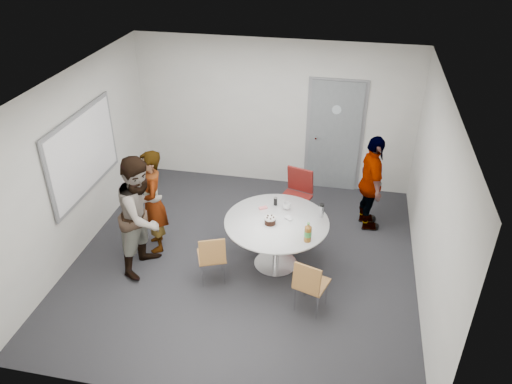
% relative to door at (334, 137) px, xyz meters
% --- Properties ---
extents(floor, '(5.00, 5.00, 0.00)m').
position_rel_door_xyz_m(floor, '(-1.10, -2.48, -1.03)').
color(floor, '#232327').
rests_on(floor, ground).
extents(ceiling, '(5.00, 5.00, 0.00)m').
position_rel_door_xyz_m(ceiling, '(-1.10, -2.48, 1.67)').
color(ceiling, silver).
rests_on(ceiling, wall_back).
extents(wall_back, '(5.00, 0.00, 5.00)m').
position_rel_door_xyz_m(wall_back, '(-1.10, 0.02, 0.32)').
color(wall_back, silver).
rests_on(wall_back, floor).
extents(wall_left, '(0.00, 5.00, 5.00)m').
position_rel_door_xyz_m(wall_left, '(-3.60, -2.48, 0.32)').
color(wall_left, silver).
rests_on(wall_left, floor).
extents(wall_right, '(0.00, 5.00, 5.00)m').
position_rel_door_xyz_m(wall_right, '(1.40, -2.48, 0.32)').
color(wall_right, silver).
rests_on(wall_right, floor).
extents(wall_front, '(5.00, 0.00, 5.00)m').
position_rel_door_xyz_m(wall_front, '(-1.10, -4.98, 0.32)').
color(wall_front, silver).
rests_on(wall_front, floor).
extents(door, '(1.02, 0.17, 2.12)m').
position_rel_door_xyz_m(door, '(0.00, 0.00, 0.00)').
color(door, slate).
rests_on(door, wall_back).
extents(whiteboard, '(0.04, 1.90, 1.25)m').
position_rel_door_xyz_m(whiteboard, '(-3.56, -2.28, 0.42)').
color(whiteboard, gray).
rests_on(whiteboard, wall_left).
extents(table, '(1.48, 1.48, 1.06)m').
position_rel_door_xyz_m(table, '(-0.60, -2.48, -0.36)').
color(table, white).
rests_on(table, floor).
extents(chair_near_left, '(0.49, 0.52, 0.79)m').
position_rel_door_xyz_m(chair_near_left, '(-1.42, -3.04, -0.55)').
color(chair_near_left, brown).
rests_on(chair_near_left, floor).
extents(chair_near_right, '(0.49, 0.51, 0.81)m').
position_rel_door_xyz_m(chair_near_right, '(-0.04, -3.35, -0.54)').
color(chair_near_right, brown).
rests_on(chair_near_right, floor).
extents(chair_far, '(0.57, 0.61, 0.96)m').
position_rel_door_xyz_m(chair_far, '(-0.48, -1.29, -0.44)').
color(chair_far, maroon).
rests_on(chair_far, floor).
extents(person_main, '(0.61, 0.71, 1.63)m').
position_rel_door_xyz_m(person_main, '(-2.50, -2.41, -0.21)').
color(person_main, '#A5C6EA').
rests_on(person_main, floor).
extents(person_left, '(0.83, 0.98, 1.79)m').
position_rel_door_xyz_m(person_left, '(-2.46, -2.87, -0.13)').
color(person_left, white).
rests_on(person_left, floor).
extents(person_right, '(0.60, 1.01, 1.61)m').
position_rel_door_xyz_m(person_right, '(0.68, -1.18, -0.22)').
color(person_right, black).
rests_on(person_right, floor).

